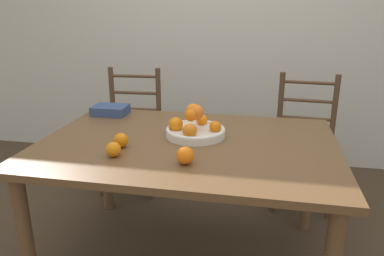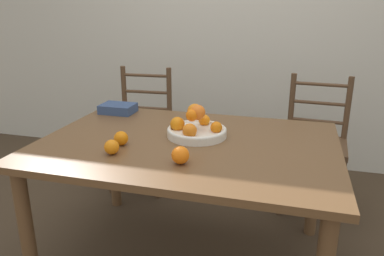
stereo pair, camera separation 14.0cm
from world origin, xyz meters
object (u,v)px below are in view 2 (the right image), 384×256
(orange_loose_1, at_px, (180,155))
(orange_loose_2, at_px, (112,147))
(orange_loose_0, at_px, (121,138))
(fruit_bowl, at_px, (196,128))
(book_stack, at_px, (118,108))
(chair_left, at_px, (142,129))
(chair_right, at_px, (315,145))

(orange_loose_1, height_order, orange_loose_2, orange_loose_1)
(orange_loose_0, bearing_deg, fruit_bowl, 35.15)
(fruit_bowl, height_order, orange_loose_0, fruit_bowl)
(fruit_bowl, height_order, book_stack, fruit_bowl)
(orange_loose_0, height_order, book_stack, orange_loose_0)
(chair_left, distance_m, chair_right, 1.30)
(book_stack, bearing_deg, chair_left, 94.40)
(fruit_bowl, xyz_separation_m, orange_loose_0, (-0.33, -0.23, -0.01))
(fruit_bowl, xyz_separation_m, orange_loose_2, (-0.32, -0.35, -0.01))
(orange_loose_0, distance_m, chair_left, 1.08)
(orange_loose_1, xyz_separation_m, chair_left, (-0.68, 1.13, -0.30))
(chair_left, xyz_separation_m, book_stack, (0.03, -0.45, 0.29))
(fruit_bowl, relative_size, book_stack, 1.47)
(chair_left, bearing_deg, orange_loose_2, -76.75)
(orange_loose_2, xyz_separation_m, chair_right, (0.97, 1.11, -0.30))
(chair_left, bearing_deg, orange_loose_0, -75.41)
(orange_loose_0, xyz_separation_m, orange_loose_2, (0.01, -0.12, -0.00))
(chair_left, height_order, chair_right, same)
(fruit_bowl, relative_size, orange_loose_0, 4.42)
(book_stack, bearing_deg, fruit_bowl, -27.00)
(chair_right, distance_m, book_stack, 1.38)
(chair_right, bearing_deg, fruit_bowl, -126.71)
(chair_right, bearing_deg, orange_loose_0, -130.69)
(orange_loose_1, distance_m, book_stack, 0.94)
(orange_loose_0, relative_size, chair_right, 0.08)
(orange_loose_1, relative_size, chair_left, 0.09)
(fruit_bowl, distance_m, orange_loose_1, 0.37)
(orange_loose_0, xyz_separation_m, book_stack, (-0.29, 0.54, -0.01))
(orange_loose_2, height_order, chair_right, chair_right)
(orange_loose_2, distance_m, book_stack, 0.73)
(chair_right, bearing_deg, orange_loose_2, -127.07)
(orange_loose_1, distance_m, chair_left, 1.35)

